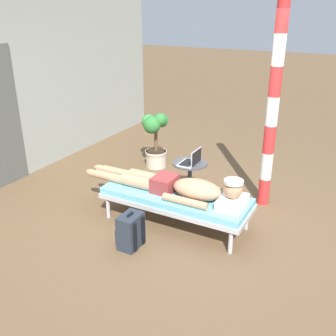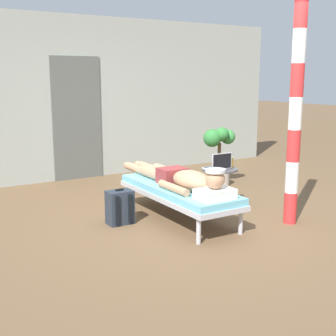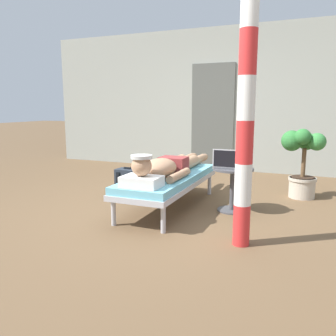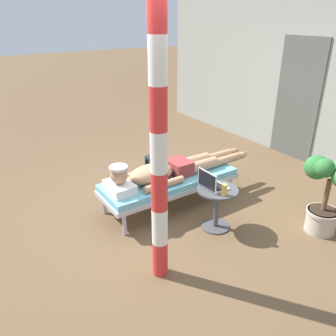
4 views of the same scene
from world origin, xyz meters
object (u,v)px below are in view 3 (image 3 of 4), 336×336
(laptop, at_px, (227,163))
(porch_post, at_px, (246,98))
(side_table, at_px, (233,182))
(backpack, at_px, (128,184))
(potted_plant, at_px, (302,159))
(person_reclining, at_px, (167,167))
(lounge_chair, at_px, (169,180))
(drink_glass, at_px, (245,164))

(laptop, xyz_separation_m, porch_post, (0.36, -0.93, 0.72))
(side_table, xyz_separation_m, backpack, (-1.44, 0.05, -0.16))
(backpack, distance_m, potted_plant, 2.38)
(person_reclining, bearing_deg, lounge_chair, 90.00)
(side_table, bearing_deg, laptop, -139.48)
(laptop, height_order, drink_glass, laptop)
(porch_post, bearing_deg, side_table, 106.88)
(laptop, bearing_deg, side_table, 40.52)
(porch_post, bearing_deg, laptop, 111.04)
(laptop, height_order, potted_plant, potted_plant)
(person_reclining, bearing_deg, side_table, 15.85)
(backpack, bearing_deg, lounge_chair, -17.08)
(side_table, distance_m, drink_glass, 0.28)
(person_reclining, xyz_separation_m, porch_post, (1.05, -0.77, 0.78))
(person_reclining, xyz_separation_m, drink_glass, (0.90, 0.17, 0.07))
(potted_plant, bearing_deg, person_reclining, -141.13)
(lounge_chair, distance_m, porch_post, 1.64)
(backpack, distance_m, porch_post, 2.30)
(person_reclining, bearing_deg, porch_post, -36.31)
(laptop, height_order, backpack, laptop)
(side_table, relative_size, laptop, 1.69)
(person_reclining, distance_m, drink_glass, 0.92)
(person_reclining, distance_m, laptop, 0.71)
(lounge_chair, xyz_separation_m, laptop, (0.69, 0.11, 0.24))
(potted_plant, relative_size, porch_post, 0.36)
(person_reclining, bearing_deg, laptop, 13.18)
(lounge_chair, relative_size, laptop, 5.96)
(lounge_chair, xyz_separation_m, backpack, (-0.69, 0.21, -0.15))
(person_reclining, xyz_separation_m, side_table, (0.75, 0.21, -0.16))
(lounge_chair, bearing_deg, drink_glass, 7.45)
(laptop, relative_size, potted_plant, 0.33)
(lounge_chair, bearing_deg, backpack, 162.92)
(backpack, xyz_separation_m, porch_post, (1.74, -1.03, 1.10))
(porch_post, bearing_deg, potted_plant, 77.59)
(person_reclining, distance_m, side_table, 0.80)
(side_table, relative_size, potted_plant, 0.55)
(backpack, height_order, porch_post, porch_post)
(lounge_chair, bearing_deg, potted_plant, 37.65)
(side_table, relative_size, drink_glass, 3.88)
(lounge_chair, bearing_deg, person_reclining, -90.00)
(person_reclining, relative_size, laptop, 7.00)
(drink_glass, xyz_separation_m, potted_plant, (0.58, 1.02, -0.06))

